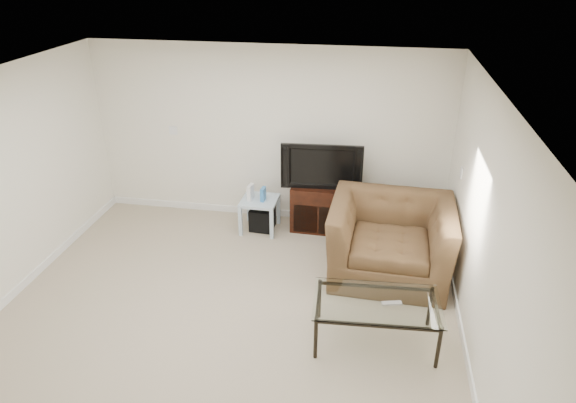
% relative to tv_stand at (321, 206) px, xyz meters
% --- Properties ---
extents(floor, '(5.00, 5.00, 0.00)m').
position_rel_tv_stand_xyz_m(floor, '(-0.79, -2.28, -0.33)').
color(floor, tan).
rests_on(floor, ground).
extents(ceiling, '(5.00, 5.00, 0.00)m').
position_rel_tv_stand_xyz_m(ceiling, '(-0.79, -2.28, 2.17)').
color(ceiling, white).
rests_on(ceiling, ground).
extents(wall_back, '(5.00, 0.02, 2.50)m').
position_rel_tv_stand_xyz_m(wall_back, '(-0.79, 0.22, 0.92)').
color(wall_back, silver).
rests_on(wall_back, ground).
extents(wall_right, '(0.02, 5.00, 2.50)m').
position_rel_tv_stand_xyz_m(wall_right, '(1.71, -2.28, 0.92)').
color(wall_right, silver).
rests_on(wall_right, ground).
extents(plate_back, '(0.12, 0.02, 0.12)m').
position_rel_tv_stand_xyz_m(plate_back, '(-2.19, 0.21, 0.92)').
color(plate_back, white).
rests_on(plate_back, wall_back).
extents(plate_right_switch, '(0.02, 0.09, 0.13)m').
position_rel_tv_stand_xyz_m(plate_right_switch, '(1.70, -0.68, 0.92)').
color(plate_right_switch, white).
rests_on(plate_right_switch, wall_right).
extents(plate_right_outlet, '(0.02, 0.08, 0.12)m').
position_rel_tv_stand_xyz_m(plate_right_outlet, '(1.70, -0.98, -0.03)').
color(plate_right_outlet, white).
rests_on(plate_right_outlet, wall_right).
extents(tv_stand, '(0.81, 0.57, 0.66)m').
position_rel_tv_stand_xyz_m(tv_stand, '(0.00, 0.00, 0.00)').
color(tv_stand, black).
rests_on(tv_stand, floor).
extents(dvd_player, '(0.47, 0.34, 0.07)m').
position_rel_tv_stand_xyz_m(dvd_player, '(-0.00, -0.04, 0.22)').
color(dvd_player, black).
rests_on(dvd_player, tv_stand).
extents(television, '(1.03, 0.26, 0.63)m').
position_rel_tv_stand_xyz_m(television, '(-0.00, -0.03, 0.65)').
color(television, black).
rests_on(television, tv_stand).
extents(side_table, '(0.50, 0.50, 0.47)m').
position_rel_tv_stand_xyz_m(side_table, '(-0.84, -0.23, -0.10)').
color(side_table, silver).
rests_on(side_table, floor).
extents(subwoofer, '(0.34, 0.34, 0.32)m').
position_rel_tv_stand_xyz_m(subwoofer, '(-0.81, -0.21, -0.16)').
color(subwoofer, black).
rests_on(subwoofer, floor).
extents(game_console, '(0.07, 0.16, 0.22)m').
position_rel_tv_stand_xyz_m(game_console, '(-0.96, -0.25, 0.25)').
color(game_console, white).
rests_on(game_console, side_table).
extents(game_case, '(0.06, 0.14, 0.19)m').
position_rel_tv_stand_xyz_m(game_case, '(-0.78, -0.25, 0.23)').
color(game_case, '#337FCC').
rests_on(game_case, side_table).
extents(recliner, '(1.47, 0.99, 1.25)m').
position_rel_tv_stand_xyz_m(recliner, '(0.95, -1.03, 0.29)').
color(recliner, '#52311D').
rests_on(recliner, floor).
extents(coffee_table, '(1.28, 0.77, 0.49)m').
position_rel_tv_stand_xyz_m(coffee_table, '(0.81, -2.30, -0.09)').
color(coffee_table, black).
rests_on(coffee_table, floor).
extents(remote, '(0.20, 0.10, 0.02)m').
position_rel_tv_stand_xyz_m(remote, '(0.95, -2.31, 0.17)').
color(remote, '#B2B2B7').
rests_on(remote, coffee_table).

